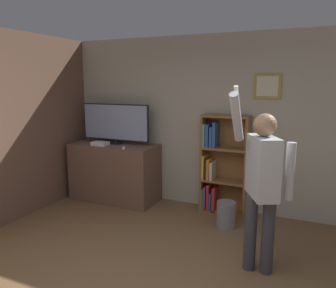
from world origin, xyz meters
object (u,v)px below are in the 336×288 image
Objects in this scene: game_console at (100,144)px; person at (262,178)px; bookshelf at (219,166)px; television at (115,123)px; waste_bin at (226,214)px.

person is at bearing -21.09° from game_console.
bookshelf reaches higher than game_console.
television is 3.41× the size of waste_bin.
person reaches higher than game_console.
game_console reaches higher than waste_bin.
bookshelf is at bearing 116.00° from waste_bin.
person is 1.38m from waste_bin.
television is at bearing 59.21° from game_console.
game_console is 0.17× the size of bookshelf.
waste_bin is at bearing -3.53° from game_console.
waste_bin is at bearing -174.65° from person.
television is at bearing -143.29° from person.
bookshelf is at bearing 11.38° from game_console.
bookshelf is 0.79m from waste_bin.
game_console is 2.93m from person.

